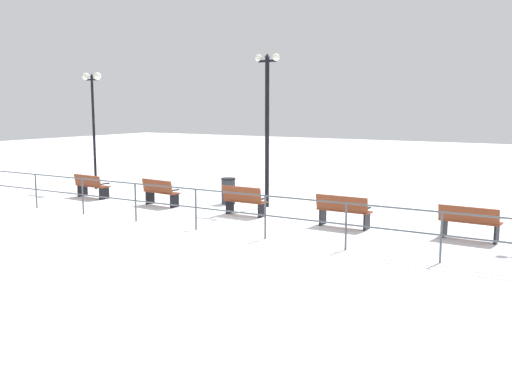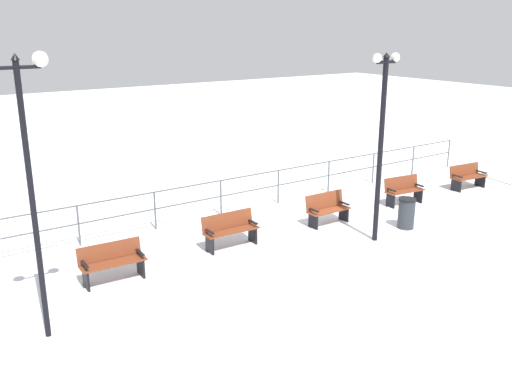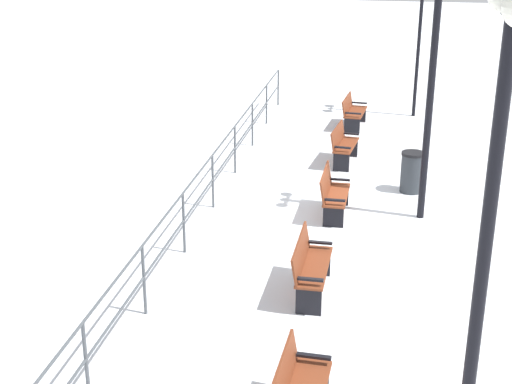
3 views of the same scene
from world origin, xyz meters
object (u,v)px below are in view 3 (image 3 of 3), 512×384
at_px(trash_bin, 412,172).
at_px(bench_third, 333,193).
at_px(lamppost_near, 491,202).
at_px(bench_fourth, 343,144).
at_px(bench_second, 310,265).
at_px(lamppost_middle, 433,61).
at_px(bench_fifth, 353,112).

bearing_deg(trash_bin, bench_third, -133.46).
bearing_deg(lamppost_near, bench_fourth, 98.45).
bearing_deg(bench_second, bench_fourth, 90.23).
bearing_deg(lamppost_near, bench_second, 109.28).
bearing_deg(lamppost_middle, bench_fifth, 104.96).
relative_size(bench_third, lamppost_middle, 0.28).
height_order(lamppost_middle, trash_bin, lamppost_middle).
relative_size(bench_second, bench_fifth, 1.04).
relative_size(bench_second, bench_fourth, 1.07).
relative_size(bench_second, trash_bin, 1.72).
xyz_separation_m(lamppost_near, lamppost_middle, (-0.00, 8.86, -0.58)).
height_order(bench_second, bench_fifth, bench_second).
height_order(bench_second, bench_third, bench_third).
bearing_deg(bench_fourth, bench_third, -83.19).
bearing_deg(lamppost_middle, trash_bin, 96.83).
bearing_deg(lamppost_near, lamppost_middle, 90.00).
distance_m(bench_second, bench_third, 3.37).
bearing_deg(bench_second, lamppost_middle, 63.49).
relative_size(lamppost_near, trash_bin, 5.89).
bearing_deg(bench_third, bench_fourth, 91.36).
bearing_deg(bench_third, bench_second, -90.55).
distance_m(bench_third, lamppost_near, 9.41).
distance_m(bench_fourth, lamppost_near, 12.58).
bearing_deg(bench_fifth, lamppost_middle, -69.90).
distance_m(bench_second, lamppost_middle, 4.83).
height_order(bench_fifth, lamppost_near, lamppost_near).
relative_size(lamppost_middle, trash_bin, 5.61).
bearing_deg(bench_fifth, lamppost_near, -78.39).
distance_m(lamppost_near, lamppost_middle, 8.88).
height_order(bench_fourth, bench_fifth, bench_fourth).
relative_size(bench_fifth, trash_bin, 1.66).
bearing_deg(trash_bin, lamppost_near, -89.03).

